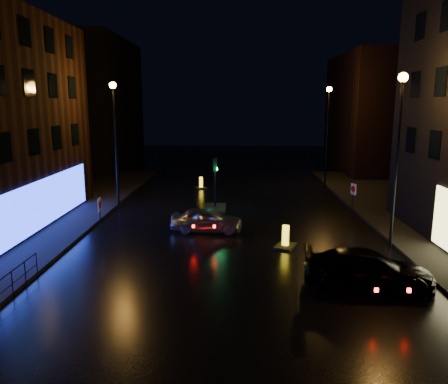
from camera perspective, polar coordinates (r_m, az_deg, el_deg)
The scene contains 13 objects.
ground at distance 16.32m, azimuth 0.89°, elevation -13.78°, with size 120.00×120.00×0.00m, color black.
building_far_left at distance 52.32m, azimuth -16.81°, elevation 10.96°, with size 8.00×16.00×14.00m, color black.
building_far_right at distance 49.09m, azimuth 19.38°, elevation 9.64°, with size 8.00×14.00×12.00m, color black.
street_lamp_lfar at distance 29.88m, azimuth -14.09°, elevation 8.40°, with size 0.44×0.44×8.37m.
street_lamp_rnear at distance 22.19m, azimuth 21.86°, elevation 7.01°, with size 0.44×0.44×8.37m.
street_lamp_rfar at distance 37.59m, azimuth 13.40°, elevation 8.97°, with size 0.44×0.44×8.37m.
traffic_signal at distance 29.51m, azimuth -1.16°, elevation -1.23°, with size 1.40×2.40×3.45m.
silver_hatchback at distance 24.23m, azimuth -2.25°, elevation -3.62°, with size 1.59×3.94×1.34m, color #B9BBC2.
dark_sedan at distance 17.93m, azimuth 18.32°, elevation -9.54°, with size 1.99×4.91×1.42m, color black.
bollard_near at distance 21.90m, azimuth 8.02°, elevation -6.54°, with size 1.30×1.51×1.12m.
bollard_far at distance 36.82m, azimuth -3.01°, elevation 0.83°, with size 1.10×1.29×0.95m.
road_sign_left at distance 23.56m, azimuth -15.94°, elevation -2.06°, with size 0.09×0.53×2.19m.
road_sign_right at distance 28.39m, azimuth 16.54°, elevation 0.00°, with size 0.23×0.49×2.10m.
Camera 1 is at (0.13, -14.77, 6.94)m, focal length 35.00 mm.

